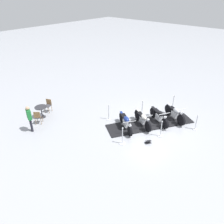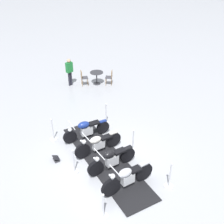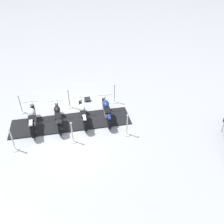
# 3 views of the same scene
# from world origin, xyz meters

# --- Properties ---
(ground_plane) EXTENTS (80.00, 80.00, 0.00)m
(ground_plane) POSITION_xyz_m (0.00, 0.00, 0.00)
(ground_plane) COLOR #A8AAB2
(display_platform) EXTENTS (5.53, 4.12, 0.05)m
(display_platform) POSITION_xyz_m (0.00, 0.00, 0.02)
(display_platform) COLOR black
(display_platform) RESTS_ON ground_plane
(motorcycle_navy) EXTENTS (1.34, 1.91, 0.89)m
(motorcycle_navy) POSITION_xyz_m (-1.48, 0.85, 0.51)
(motorcycle_navy) COLOR black
(motorcycle_navy) RESTS_ON display_platform
(motorcycle_cream) EXTENTS (1.13, 1.92, 0.99)m
(motorcycle_cream) POSITION_xyz_m (-0.50, 0.27, 0.49)
(motorcycle_cream) COLOR black
(motorcycle_cream) RESTS_ON display_platform
(motorcycle_black) EXTENTS (1.17, 1.91, 0.95)m
(motorcycle_black) POSITION_xyz_m (0.48, -0.32, 0.49)
(motorcycle_black) COLOR black
(motorcycle_black) RESTS_ON display_platform
(motorcycle_chrome) EXTENTS (1.12, 1.94, 1.05)m
(motorcycle_chrome) POSITION_xyz_m (1.45, -0.91, 0.52)
(motorcycle_chrome) COLOR black
(motorcycle_chrome) RESTS_ON display_platform
(stanchion_left_rear) EXTENTS (0.35, 0.35, 1.11)m
(stanchion_left_rear) POSITION_xyz_m (2.73, -0.10, 0.34)
(stanchion_left_rear) COLOR silver
(stanchion_left_rear) RESTS_ON ground_plane
(stanchion_right_mid) EXTENTS (0.33, 0.33, 1.06)m
(stanchion_right_mid) POSITION_xyz_m (-0.69, -1.14, 0.33)
(stanchion_right_mid) COLOR silver
(stanchion_right_mid) RESTS_ON ground_plane
(stanchion_right_front) EXTENTS (0.36, 0.36, 1.09)m
(stanchion_right_front) POSITION_xyz_m (-2.73, 0.10, 0.32)
(stanchion_right_front) COLOR silver
(stanchion_right_front) RESTS_ON ground_plane
(stanchion_right_rear) EXTENTS (0.31, 0.31, 1.02)m
(stanchion_right_rear) POSITION_xyz_m (1.35, -2.38, 0.34)
(stanchion_right_rear) COLOR silver
(stanchion_right_rear) RESTS_ON ground_plane
(stanchion_left_mid) EXTENTS (0.32, 0.32, 1.05)m
(stanchion_left_mid) POSITION_xyz_m (0.69, 1.14, 0.34)
(stanchion_left_mid) COLOR silver
(stanchion_left_mid) RESTS_ON ground_plane
(stanchion_left_front) EXTENTS (0.33, 0.33, 1.10)m
(stanchion_left_front) POSITION_xyz_m (-1.35, 2.38, 0.35)
(stanchion_left_front) COLOR silver
(stanchion_left_front) RESTS_ON ground_plane
(info_placard) EXTENTS (0.40, 0.37, 0.20)m
(info_placard) POSITION_xyz_m (-1.72, -0.97, 0.07)
(info_placard) COLOR #333338
(info_placard) RESTS_ON ground_plane
(cafe_table) EXTENTS (0.80, 0.80, 0.78)m
(cafe_table) POSITION_xyz_m (-4.10, 5.94, 0.59)
(cafe_table) COLOR #2D2D33
(cafe_table) RESTS_ON ground_plane
(cafe_chair_near_table) EXTENTS (0.52, 0.52, 0.90)m
(cafe_chair_near_table) POSITION_xyz_m (-3.34, 6.26, 0.53)
(cafe_chair_near_table) COLOR olive
(cafe_chair_near_table) RESTS_ON ground_plane
(cafe_chair_across_table) EXTENTS (0.57, 0.57, 0.94)m
(cafe_chair_across_table) POSITION_xyz_m (-4.70, 5.38, 0.55)
(cafe_chair_across_table) COLOR olive
(cafe_chair_across_table) RESTS_ON ground_plane
(bystander_person) EXTENTS (0.33, 0.45, 1.70)m
(bystander_person) POSITION_xyz_m (-5.42, 5.00, 1.01)
(bystander_person) COLOR #23232D
(bystander_person) RESTS_ON ground_plane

